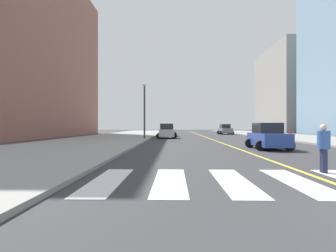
{
  "coord_description": "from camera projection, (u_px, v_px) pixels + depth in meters",
  "views": [
    {
      "loc": [
        -4.38,
        -3.73,
        1.58
      ],
      "look_at": [
        -5.01,
        23.71,
        1.57
      ],
      "focal_mm": 28.95,
      "sensor_mm": 36.0,
      "label": 1
    }
  ],
  "objects": [
    {
      "name": "car_red_third",
      "position": [
        169.0,
        131.0,
        41.39
      ],
      "size": [
        2.42,
        3.8,
        1.67
      ],
      "rotation": [
        0.0,
        0.0,
        -0.04
      ],
      "color": "red",
      "rests_on": "ground"
    },
    {
      "name": "car_blue_nearest",
      "position": [
        268.0,
        137.0,
        18.42
      ],
      "size": [
        2.5,
        4.0,
        1.79
      ],
      "rotation": [
        0.0,
        0.0,
        3.14
      ],
      "color": "#2D479E",
      "rests_on": "ground"
    },
    {
      "name": "car_gray_fourth",
      "position": [
        225.0,
        130.0,
        50.15
      ],
      "size": [
        2.73,
        4.3,
        1.9
      ],
      "rotation": [
        0.0,
        0.0,
        3.17
      ],
      "color": "slate",
      "rests_on": "ground"
    },
    {
      "name": "car_silver_second",
      "position": [
        167.0,
        131.0,
        34.54
      ],
      "size": [
        2.69,
        4.24,
        1.87
      ],
      "rotation": [
        0.0,
        0.0,
        0.03
      ],
      "color": "#B7B7BC",
      "rests_on": "ground"
    },
    {
      "name": "lane_divider_paint",
      "position": [
        201.0,
        136.0,
        43.62
      ],
      "size": [
        0.16,
        80.0,
        0.01
      ],
      "primitive_type": "cube",
      "color": "yellow",
      "rests_on": "ground"
    },
    {
      "name": "fire_hydrant",
      "position": [
        290.0,
        135.0,
        28.41
      ],
      "size": [
        0.26,
        0.26,
        0.89
      ],
      "color": "red",
      "rests_on": "sidewalk_kerb_east"
    },
    {
      "name": "low_rise_brick_west",
      "position": [
        14.0,
        52.0,
        40.21
      ],
      "size": [
        16.0,
        32.0,
        25.19
      ],
      "primitive_type": "cube",
      "color": "brown",
      "rests_on": "ground"
    },
    {
      "name": "sidewalk_kerb_west",
      "position": [
        86.0,
        143.0,
        23.91
      ],
      "size": [
        10.0,
        120.0,
        0.15
      ],
      "primitive_type": "cube",
      "color": "gray",
      "rests_on": "ground"
    },
    {
      "name": "pedestrian_crossing",
      "position": [
        324.0,
        146.0,
        9.09
      ],
      "size": [
        0.41,
        0.41,
        1.64
      ],
      "rotation": [
        0.0,
        0.0,
        4.55
      ],
      "color": "#232847",
      "rests_on": "ground"
    },
    {
      "name": "parking_garage_concrete",
      "position": [
        302.0,
        91.0,
        70.95
      ],
      "size": [
        18.0,
        24.0,
        21.71
      ],
      "primitive_type": "cube",
      "color": "gray",
      "rests_on": "ground"
    },
    {
      "name": "crosswalk_paint",
      "position": [
        329.0,
        182.0,
        7.63
      ],
      "size": [
        13.5,
        4.0,
        0.01
      ],
      "color": "silver",
      "rests_on": "ground"
    },
    {
      "name": "street_lamp",
      "position": [
        144.0,
        105.0,
        31.27
      ],
      "size": [
        0.44,
        0.44,
        6.42
      ],
      "color": "#38383D",
      "rests_on": "sidewalk_kerb_west"
    }
  ]
}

